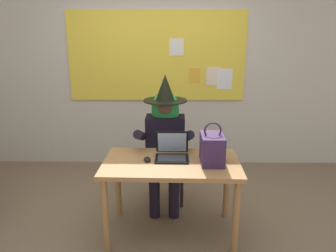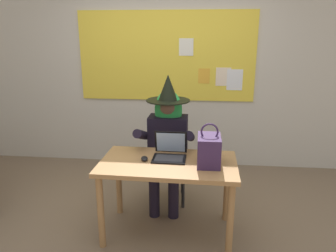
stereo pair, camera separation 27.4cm
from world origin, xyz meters
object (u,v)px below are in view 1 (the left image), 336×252
(person_costumed, at_px, (165,134))
(laptop, at_px, (172,152))
(computer_mouse, at_px, (147,159))
(chair_at_desk, at_px, (165,155))
(handbag, at_px, (212,149))
(desk_main, at_px, (171,172))

(person_costumed, relative_size, laptop, 4.63)
(person_costumed, relative_size, computer_mouse, 13.85)
(chair_at_desk, relative_size, handbag, 2.43)
(desk_main, height_order, computer_mouse, computer_mouse)
(person_costumed, xyz_separation_m, computer_mouse, (-0.15, -0.58, -0.06))
(computer_mouse, bearing_deg, desk_main, -15.63)
(laptop, xyz_separation_m, handbag, (0.36, -0.12, 0.08))
(chair_at_desk, bearing_deg, laptop, 2.76)
(desk_main, height_order, person_costumed, person_costumed)
(laptop, distance_m, computer_mouse, 0.25)
(desk_main, xyz_separation_m, person_costumed, (-0.07, 0.59, 0.17))
(desk_main, height_order, laptop, laptop)
(computer_mouse, bearing_deg, person_costumed, 61.99)
(handbag, bearing_deg, computer_mouse, 177.15)
(desk_main, bearing_deg, computer_mouse, 177.77)
(desk_main, relative_size, laptop, 4.03)
(laptop, height_order, computer_mouse, laptop)
(person_costumed, height_order, computer_mouse, person_costumed)
(chair_at_desk, bearing_deg, person_costumed, -1.98)
(laptop, bearing_deg, person_costumed, 99.56)
(person_costumed, distance_m, handbag, 0.75)
(desk_main, bearing_deg, chair_at_desk, 95.94)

